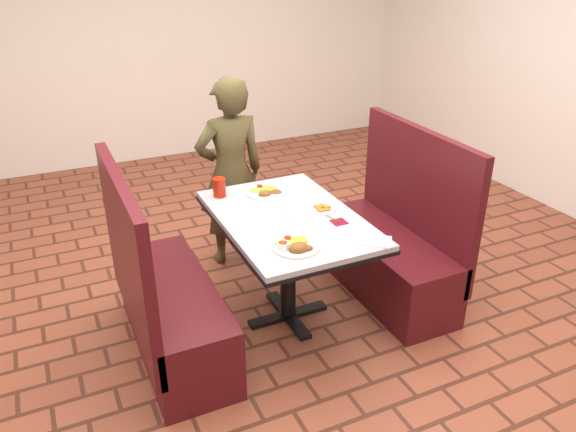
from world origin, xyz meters
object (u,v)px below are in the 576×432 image
at_px(near_dinner_plate, 296,243).
at_px(far_dinner_plate, 266,190).
at_px(diner_person, 231,173).
at_px(red_tumbler, 219,187).
at_px(booth_bench_left, 166,305).
at_px(dining_table, 288,230).
at_px(plantain_plate, 322,209).
at_px(booth_bench_right, 391,249).

distance_m(near_dinner_plate, far_dinner_plate, 0.77).
relative_size(diner_person, red_tumbler, 11.45).
distance_m(diner_person, near_dinner_plate, 1.29).
xyz_separation_m(booth_bench_left, near_dinner_plate, (0.67, -0.38, 0.45)).
distance_m(booth_bench_left, far_dinner_plate, 1.00).
relative_size(dining_table, far_dinner_plate, 4.58).
bearing_deg(dining_table, plantain_plate, -3.88).
height_order(booth_bench_right, plantain_plate, booth_bench_right).
distance_m(booth_bench_left, booth_bench_right, 1.60).
bearing_deg(booth_bench_right, near_dinner_plate, -157.61).
xyz_separation_m(near_dinner_plate, plantain_plate, (0.36, 0.37, -0.02)).
bearing_deg(near_dinner_plate, booth_bench_left, 150.02).
bearing_deg(dining_table, far_dinner_plate, 88.01).
xyz_separation_m(near_dinner_plate, red_tumbler, (-0.15, 0.85, 0.03)).
bearing_deg(red_tumbler, far_dinner_plate, -16.93).
relative_size(booth_bench_right, plantain_plate, 6.99).
distance_m(dining_table, booth_bench_right, 0.86).
height_order(booth_bench_right, near_dinner_plate, booth_bench_right).
distance_m(dining_table, far_dinner_plate, 0.39).
relative_size(booth_bench_left, near_dinner_plate, 4.51).
xyz_separation_m(dining_table, diner_person, (-0.05, 0.90, 0.06)).
xyz_separation_m(dining_table, far_dinner_plate, (0.01, 0.38, 0.12)).
xyz_separation_m(booth_bench_right, red_tumbler, (-1.08, 0.46, 0.48)).
bearing_deg(booth_bench_left, far_dinner_plate, 24.81).
distance_m(dining_table, plantain_plate, 0.25).
xyz_separation_m(near_dinner_plate, far_dinner_plate, (0.15, 0.76, -0.00)).
height_order(dining_table, plantain_plate, plantain_plate).
height_order(booth_bench_left, plantain_plate, booth_bench_left).
relative_size(booth_bench_left, booth_bench_right, 1.00).
bearing_deg(dining_table, red_tumbler, 121.19).
relative_size(near_dinner_plate, far_dinner_plate, 1.01).
bearing_deg(red_tumbler, dining_table, -58.81).
bearing_deg(plantain_plate, far_dinner_plate, 118.68).
height_order(diner_person, far_dinner_plate, diner_person).
bearing_deg(diner_person, booth_bench_left, 49.84).
xyz_separation_m(far_dinner_plate, plantain_plate, (0.21, -0.39, -0.01)).
height_order(booth_bench_left, near_dinner_plate, booth_bench_left).
bearing_deg(near_dinner_plate, booth_bench_right, 22.39).
bearing_deg(booth_bench_right, red_tumbler, 156.71).
height_order(diner_person, red_tumbler, diner_person).
relative_size(dining_table, diner_person, 0.84).
height_order(booth_bench_right, red_tumbler, booth_bench_right).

